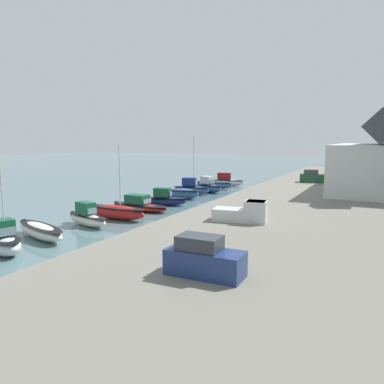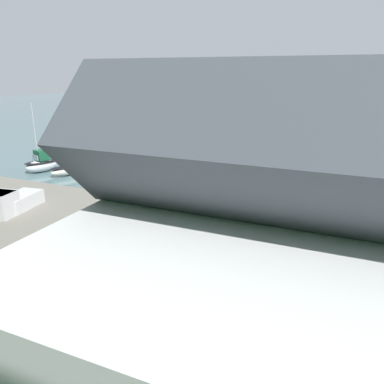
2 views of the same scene
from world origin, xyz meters
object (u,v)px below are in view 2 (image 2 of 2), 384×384
Objects in this scene: moored_boat_8 at (115,171)px; pickup_truck_0 at (11,202)px; moored_boat_3 at (337,194)px; moored_boat_5 at (225,187)px; moored_boat_2 at (379,204)px; moored_boat_10 at (41,164)px; moored_boat_9 at (79,167)px; moored_boat_4 at (284,193)px; moored_boat_7 at (141,176)px; moored_boat_6 at (187,181)px.

pickup_truck_0 is at bearing 110.70° from moored_boat_8.
moored_boat_5 is at bearing -1.69° from moored_boat_3.
moored_boat_10 is (39.18, 0.12, 0.03)m from moored_boat_2.
moored_boat_2 is 14.45m from moored_boat_5.
moored_boat_3 reaches higher than moored_boat_2.
moored_boat_5 is at bearing -165.79° from moored_boat_9.
moored_boat_8 is 10.63m from moored_boat_10.
moored_boat_4 is 0.68× the size of moored_boat_7.
moored_boat_10 reaches higher than moored_boat_7.
moored_boat_4 is at bearing 12.86° from moored_boat_2.
moored_boat_4 is at bearing -164.07° from moored_boat_9.
moored_boat_3 is 30.81m from moored_boat_9.
moored_boat_2 reaches higher than moored_boat_8.
moored_boat_6 is 15.22m from moored_boat_9.
moored_boat_7 reaches higher than moored_boat_6.
moored_boat_8 is (28.61, -0.97, -0.11)m from moored_boat_2.
moored_boat_5 is 0.81× the size of moored_boat_9.
moored_boat_2 is 0.73× the size of moored_boat_9.
moored_boat_9 is at bearing -0.26° from moored_boat_6.
pickup_truck_0 is at bearing 30.05° from moored_boat_4.
moored_boat_3 is at bearing 179.69° from moored_boat_4.
moored_boat_9 is 1.65× the size of pickup_truck_0.
moored_boat_10 is at bearing 4.37° from moored_boat_6.
moored_boat_5 reaches higher than moored_boat_6.
moored_boat_7 is at bearing -18.36° from moored_boat_5.
moored_boat_10 is at bearing 20.37° from moored_boat_8.
moored_boat_5 is at bearing -136.27° from pickup_truck_0.
moored_boat_2 is at bearing -161.47° from moored_boat_10.
moored_boat_2 is 28.63m from moored_boat_8.
moored_boat_8 reaches higher than moored_boat_4.
moored_boat_7 reaches higher than moored_boat_4.
moored_boat_4 is at bearing 166.33° from moored_boat_5.
moored_boat_4 is (4.92, 0.98, -0.16)m from moored_boat_3.
moored_boat_3 is at bearing 169.68° from moored_boat_5.
moored_boat_9 is (15.21, -0.42, -0.01)m from moored_boat_6.
moored_boat_10 reaches higher than moored_boat_5.
moored_boat_6 is (4.71, -0.81, -0.16)m from moored_boat_5.
moored_boat_6 is at bearing -6.84° from moored_boat_3.
moored_boat_10 reaches higher than moored_boat_4.
moored_boat_10 is (30.70, 0.66, 0.17)m from moored_boat_4.
pickup_truck_0 is (-1.82, 16.71, 1.69)m from moored_boat_8.
moored_boat_3 is 1.17× the size of moored_boat_9.
moored_boat_6 is (19.16, -0.94, -0.30)m from moored_boat_2.
moored_boat_7 is (21.03, 1.26, -0.16)m from moored_boat_3.
moored_boat_5 is 19.96m from moored_boat_9.
moored_boat_2 is 3.87m from moored_boat_3.
moored_boat_6 is 1.30× the size of moored_boat_8.
moored_boat_3 is 1.14× the size of moored_boat_7.
moored_boat_4 is 16.12m from moored_boat_7.
moored_boat_7 is at bearing -175.54° from moored_boat_8.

